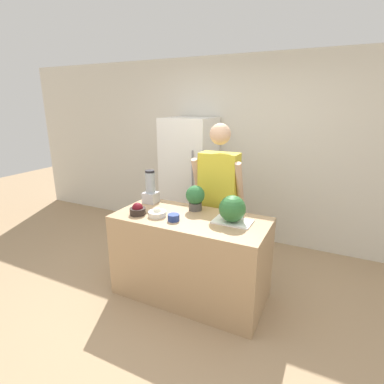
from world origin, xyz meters
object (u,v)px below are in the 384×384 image
(refrigerator, at_px, (190,180))
(bowl_small_blue, at_px, (174,217))
(bowl_cherries, at_px, (138,210))
(potted_plant, at_px, (195,197))
(bowl_cream, at_px, (157,213))
(blender, at_px, (151,189))
(watermelon, at_px, (232,209))
(person, at_px, (218,200))

(refrigerator, relative_size, bowl_small_blue, 15.43)
(bowl_cherries, relative_size, potted_plant, 0.60)
(bowl_cream, bearing_deg, blender, 131.64)
(bowl_small_blue, distance_m, potted_plant, 0.38)
(watermelon, distance_m, bowl_cream, 0.75)
(bowl_small_blue, bearing_deg, blender, 144.03)
(person, distance_m, bowl_cherries, 0.94)
(watermelon, bearing_deg, bowl_cherries, -166.97)
(watermelon, bearing_deg, bowl_small_blue, -159.21)
(bowl_cherries, bearing_deg, watermelon, 13.03)
(watermelon, bearing_deg, refrigerator, 130.32)
(bowl_small_blue, bearing_deg, potted_plant, 80.99)
(refrigerator, distance_m, person, 1.08)
(person, relative_size, watermelon, 6.99)
(watermelon, distance_m, blender, 1.03)
(bowl_cream, height_order, potted_plant, potted_plant)
(blender, bearing_deg, refrigerator, 93.66)
(person, distance_m, bowl_cream, 0.78)
(watermelon, bearing_deg, potted_plant, 160.36)
(refrigerator, xyz_separation_m, bowl_small_blue, (0.57, -1.48, 0.03))
(watermelon, relative_size, bowl_cream, 1.40)
(bowl_small_blue, xyz_separation_m, blender, (-0.50, 0.36, 0.13))
(bowl_cherries, xyz_separation_m, bowl_cream, (0.20, 0.05, -0.02))
(bowl_cherries, height_order, bowl_small_blue, bowl_cherries)
(person, relative_size, bowl_small_blue, 15.33)
(bowl_cream, distance_m, bowl_small_blue, 0.21)
(refrigerator, bearing_deg, bowl_cherries, -83.71)
(watermelon, height_order, blender, blender)
(refrigerator, bearing_deg, blender, -86.34)
(refrigerator, bearing_deg, bowl_small_blue, -68.90)
(bowl_cream, bearing_deg, bowl_small_blue, -8.30)
(refrigerator, distance_m, bowl_cream, 1.50)
(bowl_small_blue, bearing_deg, refrigerator, 111.10)
(blender, bearing_deg, person, 27.00)
(refrigerator, bearing_deg, bowl_cream, -75.78)
(person, relative_size, bowl_cream, 9.81)
(bowl_cherries, distance_m, potted_plant, 0.61)
(refrigerator, xyz_separation_m, person, (0.76, -0.77, 0.02))
(bowl_cream, xyz_separation_m, bowl_small_blue, (0.20, -0.03, -0.00))
(bowl_cherries, bearing_deg, blender, 103.83)
(blender, height_order, potted_plant, blender)
(refrigerator, bearing_deg, potted_plant, -60.68)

